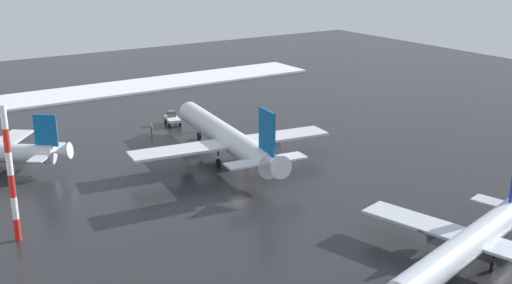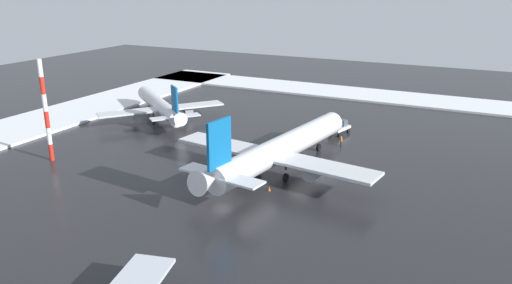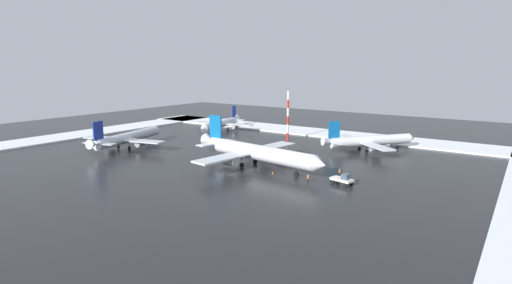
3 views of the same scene
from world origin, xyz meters
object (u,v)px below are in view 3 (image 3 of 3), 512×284
Objects in this scene: traffic_cone_mid_line at (230,164)px; airplane_parked_portside at (255,152)px; airplane_parked_starboard at (221,124)px; airplane_far_rear at (127,138)px; traffic_cone_near_nose at (303,166)px; traffic_cone_wingtip_side at (273,173)px; airplane_distant_tail at (369,141)px; ground_crew_near_tug at (308,178)px; antenna_mast at (288,116)px; pushback_tug at (343,179)px; ground_crew_beside_wing at (340,172)px.

airplane_parked_portside is at bearing -168.27° from traffic_cone_mid_line.
airplane_parked_starboard is 52.57m from traffic_cone_mid_line.
airplane_far_rear is 57.35× the size of traffic_cone_near_nose.
airplane_far_rear is at bearing 0.12° from traffic_cone_wingtip_side.
airplane_far_rear is 40.47m from airplane_parked_starboard.
airplane_distant_tail is 46.33× the size of traffic_cone_near_nose.
traffic_cone_near_nose is 1.00× the size of traffic_cone_wingtip_side.
ground_crew_near_tug reaches higher than traffic_cone_wingtip_side.
traffic_cone_wingtip_side is (-17.78, 37.14, -7.75)m from antenna_mast.
traffic_cone_wingtip_side is (9.79, -1.65, -0.70)m from ground_crew_near_tug.
pushback_tug is 9.06× the size of traffic_cone_mid_line.
traffic_cone_wingtip_side is at bearing -103.96° from airplane_far_rear.
airplane_parked_starboard is 1.11× the size of airplane_distant_tail.
pushback_tug is 6.48m from ground_crew_beside_wing.
airplane_parked_starboard is 62.89m from traffic_cone_wingtip_side.
airplane_far_rear is 1.12× the size of airplane_parked_starboard.
airplane_distant_tail is at bearing -104.51° from traffic_cone_wingtip_side.
pushback_tug reaches higher than ground_crew_beside_wing.
airplane_parked_portside reaches higher than traffic_cone_near_nose.
antenna_mast is at bearing 126.63° from airplane_distant_tail.
ground_crew_beside_wing is at bearing -154.73° from traffic_cone_wingtip_side.
traffic_cone_wingtip_side is at bearing -13.69° from airplane_parked_portside.
ground_crew_near_tug and ground_crew_beside_wing have the same top height.
airplane_distant_tail is 14.90× the size of ground_crew_near_tug.
airplane_distant_tail is 14.90× the size of ground_crew_beside_wing.
airplane_parked_portside is at bearing -50.47° from ground_crew_beside_wing.
traffic_cone_mid_line is at bearing -160.50° from airplane_parked_portside.
ground_crew_near_tug is 3.11× the size of traffic_cone_mid_line.
airplane_parked_portside is 7.64m from traffic_cone_mid_line.
ground_crew_beside_wing is (-19.94, -3.76, -2.80)m from airplane_parked_portside.
airplane_distant_tail is 38.16m from ground_crew_near_tug.
airplane_parked_portside is 11.97m from traffic_cone_near_nose.
pushback_tug is at bearing 47.22° from airplane_parked_starboard.
pushback_tug is (-23.08, 1.90, -2.49)m from airplane_parked_portside.
airplane_far_rear reaches higher than ground_crew_near_tug.
traffic_cone_near_nose is 9.60m from traffic_cone_wingtip_side.
antenna_mast is at bearing -53.62° from traffic_cone_near_nose.
airplane_far_rear is at bearing -15.15° from airplane_parked_starboard.
airplane_parked_starboard is 75.96m from pushback_tug.
airplane_parked_starboard is 70.41m from ground_crew_beside_wing.
antenna_mast is (11.26, -34.57, 4.25)m from airplane_parked_portside.
ground_crew_beside_wing is (-3.63, -7.98, 0.00)m from ground_crew_near_tug.
airplane_far_rear is 57.35× the size of traffic_cone_mid_line.
airplane_distant_tail is at bearing -122.67° from traffic_cone_mid_line.
airplane_parked_portside reaches higher than traffic_cone_mid_line.
airplane_parked_starboard is 57.81m from airplane_distant_tail.
airplane_distant_tail reaches higher than traffic_cone_near_nose.
traffic_cone_mid_line is at bearing 97.31° from antenna_mast.
ground_crew_beside_wing is at bearing -98.36° from airplane_far_rear.
antenna_mast is (27.57, -38.79, 7.06)m from ground_crew_near_tug.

